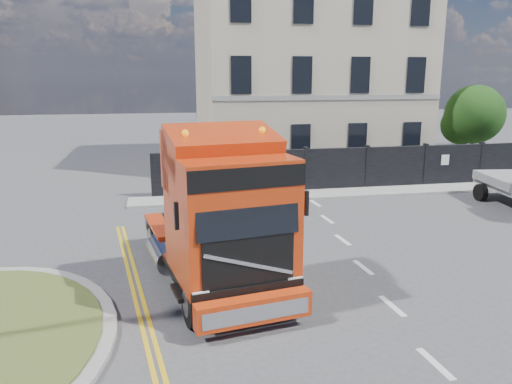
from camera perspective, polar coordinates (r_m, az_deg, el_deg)
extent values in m
plane|color=#424244|center=(14.10, 0.26, -8.89)|extent=(120.00, 120.00, 0.00)
cube|color=black|center=(23.82, 10.26, 2.60)|extent=(18.00, 0.25, 2.00)
cube|color=silver|center=(28.02, 26.73, 2.97)|extent=(2.60, 0.12, 2.00)
cube|color=#BCAE95|center=(30.53, 5.43, 13.54)|extent=(12.00, 10.00, 11.00)
cylinder|color=#382619|center=(30.38, 23.36, 4.38)|extent=(0.24, 0.24, 2.40)
sphere|color=#113811|center=(30.18, 23.71, 8.13)|extent=(3.20, 3.20, 3.20)
sphere|color=#113811|center=(30.28, 22.39, 7.12)|extent=(2.20, 2.20, 2.20)
cube|color=gray|center=(23.19, 10.96, -0.09)|extent=(20.00, 1.60, 0.12)
cube|color=black|center=(13.54, -5.29, -6.47)|extent=(3.52, 6.69, 0.45)
cube|color=red|center=(11.49, -3.07, -2.63)|extent=(2.93, 3.02, 2.83)
cube|color=red|center=(12.23, -4.66, 3.90)|extent=(2.64, 1.32, 1.42)
cube|color=black|center=(10.20, -0.89, -2.31)|extent=(2.20, 0.44, 1.06)
cube|color=red|center=(10.65, -0.24, -13.29)|extent=(2.55, 0.78, 0.56)
cylinder|color=black|center=(11.08, -7.18, -12.47)|extent=(0.50, 1.09, 1.05)
cylinder|color=gray|center=(11.08, -7.18, -12.47)|extent=(0.46, 0.63, 0.58)
cylinder|color=black|center=(11.71, 3.45, -10.90)|extent=(0.50, 1.09, 1.05)
cylinder|color=gray|center=(11.71, 3.45, -10.90)|extent=(0.46, 0.63, 0.58)
cylinder|color=black|center=(14.33, -10.60, -6.50)|extent=(0.50, 1.09, 1.05)
cylinder|color=gray|center=(14.33, -10.60, -6.50)|extent=(0.46, 0.63, 0.58)
cylinder|color=black|center=(14.83, -2.24, -5.60)|extent=(0.50, 1.09, 1.05)
cylinder|color=gray|center=(14.83, -2.24, -5.60)|extent=(0.46, 0.63, 0.58)
cylinder|color=black|center=(15.47, -11.41, -5.06)|extent=(0.50, 1.09, 1.05)
cylinder|color=gray|center=(15.47, -11.41, -5.06)|extent=(0.46, 0.63, 0.58)
cylinder|color=black|center=(15.93, -3.63, -4.27)|extent=(0.50, 1.09, 1.05)
cylinder|color=gray|center=(15.93, -3.63, -4.27)|extent=(0.46, 0.63, 0.58)
cylinder|color=black|center=(23.61, 24.28, -0.04)|extent=(0.26, 0.73, 0.73)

